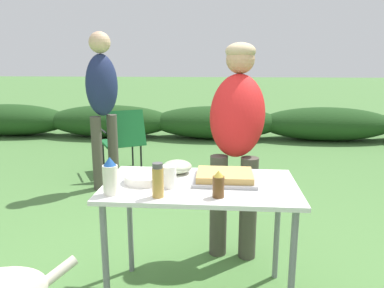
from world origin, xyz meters
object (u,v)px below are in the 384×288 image
(mixing_bowl, at_px, (177,167))
(beer_bottle, at_px, (218,185))
(camp_chair_green_behind_table, at_px, (123,138))
(folding_table, at_px, (200,196))
(paper_cup_stack, at_px, (169,177))
(mayo_bottle, at_px, (110,177))
(standing_person_in_red_jacket, at_px, (237,127))
(plate_stack, at_px, (145,178))
(spice_jar, at_px, (158,181))
(standing_person_with_beanie, at_px, (102,96))
(food_tray, at_px, (225,177))

(mixing_bowl, distance_m, beer_bottle, 0.48)
(camp_chair_green_behind_table, bearing_deg, folding_table, -94.97)
(folding_table, xyz_separation_m, paper_cup_stack, (-0.17, -0.08, 0.14))
(mixing_bowl, distance_m, mayo_bottle, 0.51)
(mayo_bottle, bearing_deg, beer_bottle, 0.48)
(paper_cup_stack, relative_size, camp_chair_green_behind_table, 0.15)
(standing_person_in_red_jacket, bearing_deg, plate_stack, -122.04)
(plate_stack, relative_size, spice_jar, 1.34)
(spice_jar, bearing_deg, mixing_bowl, 83.54)
(beer_bottle, xyz_separation_m, standing_person_in_red_jacket, (0.12, 0.85, 0.15))
(spice_jar, distance_m, standing_person_with_beanie, 2.42)
(folding_table, height_order, beer_bottle, beer_bottle)
(folding_table, bearing_deg, standing_person_in_red_jacket, 70.87)
(camp_chair_green_behind_table, bearing_deg, food_tray, -91.87)
(mixing_bowl, xyz_separation_m, beer_bottle, (0.26, -0.40, 0.03))
(folding_table, height_order, camp_chair_green_behind_table, camp_chair_green_behind_table)
(mixing_bowl, distance_m, standing_person_in_red_jacket, 0.62)
(mayo_bottle, distance_m, spice_jar, 0.25)
(paper_cup_stack, bearing_deg, camp_chair_green_behind_table, 110.33)
(paper_cup_stack, height_order, mayo_bottle, mayo_bottle)
(food_tray, relative_size, standing_person_with_beanie, 0.21)
(paper_cup_stack, height_order, standing_person_with_beanie, standing_person_with_beanie)
(standing_person_with_beanie, xyz_separation_m, camp_chair_green_behind_table, (0.07, 0.53, -0.58))
(mixing_bowl, bearing_deg, standing_person_with_beanie, 120.22)
(plate_stack, relative_size, standing_person_with_beanie, 0.14)
(standing_person_in_red_jacket, distance_m, standing_person_with_beanie, 1.94)
(folding_table, bearing_deg, spice_jar, -132.09)
(standing_person_in_red_jacket, bearing_deg, mayo_bottle, -120.22)
(food_tray, relative_size, beer_bottle, 2.57)
(beer_bottle, xyz_separation_m, standing_person_with_beanie, (-1.30, 2.18, 0.24))
(food_tray, bearing_deg, mixing_bowl, 154.08)
(paper_cup_stack, height_order, beer_bottle, beer_bottle)
(beer_bottle, height_order, standing_person_with_beanie, standing_person_with_beanie)
(plate_stack, relative_size, paper_cup_stack, 1.97)
(standing_person_with_beanie, bearing_deg, spice_jar, -113.12)
(plate_stack, height_order, beer_bottle, beer_bottle)
(folding_table, bearing_deg, standing_person_with_beanie, 121.09)
(plate_stack, height_order, standing_person_in_red_jacket, standing_person_in_red_jacket)
(mayo_bottle, bearing_deg, mixing_bowl, 53.56)
(spice_jar, relative_size, camp_chair_green_behind_table, 0.22)
(plate_stack, height_order, mixing_bowl, mixing_bowl)
(camp_chair_green_behind_table, bearing_deg, mayo_bottle, -105.36)
(mixing_bowl, distance_m, camp_chair_green_behind_table, 2.52)
(plate_stack, xyz_separation_m, spice_jar, (0.12, -0.23, 0.06))
(folding_table, height_order, paper_cup_stack, paper_cup_stack)
(standing_person_in_red_jacket, height_order, standing_person_with_beanie, standing_person_with_beanie)
(spice_jar, relative_size, standing_person_in_red_jacket, 0.12)
(mixing_bowl, relative_size, spice_jar, 1.02)
(paper_cup_stack, distance_m, standing_person_in_red_jacket, 0.84)
(spice_jar, relative_size, standing_person_with_beanie, 0.11)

